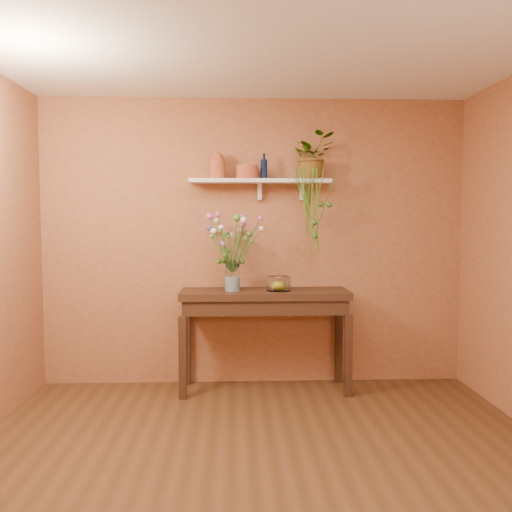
{
  "coord_description": "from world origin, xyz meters",
  "views": [
    {
      "loc": [
        -0.19,
        -3.06,
        1.57
      ],
      "look_at": [
        0.0,
        1.55,
        1.25
      ],
      "focal_mm": 37.35,
      "sensor_mm": 36.0,
      "label": 1
    }
  ],
  "objects_px": {
    "glass_vase": "(233,278)",
    "bouquet": "(232,235)",
    "glass_bowl": "(278,284)",
    "spider_plant": "(312,156)",
    "terracotta_jug": "(217,166)",
    "blue_bottle": "(264,169)",
    "sideboard": "(265,305)"
  },
  "relations": [
    {
      "from": "spider_plant",
      "to": "glass_bowl",
      "type": "height_order",
      "value": "spider_plant"
    },
    {
      "from": "glass_vase",
      "to": "blue_bottle",
      "type": "bearing_deg",
      "value": 27.17
    },
    {
      "from": "sideboard",
      "to": "bouquet",
      "type": "relative_size",
      "value": 2.78
    },
    {
      "from": "blue_bottle",
      "to": "glass_vase",
      "type": "bearing_deg",
      "value": -152.83
    },
    {
      "from": "terracotta_jug",
      "to": "spider_plant",
      "type": "distance_m",
      "value": 0.88
    },
    {
      "from": "spider_plant",
      "to": "glass_vase",
      "type": "xyz_separation_m",
      "value": [
        -0.74,
        -0.18,
        -1.11
      ]
    },
    {
      "from": "terracotta_jug",
      "to": "blue_bottle",
      "type": "height_order",
      "value": "terracotta_jug"
    },
    {
      "from": "blue_bottle",
      "to": "glass_bowl",
      "type": "relative_size",
      "value": 1.08
    },
    {
      "from": "glass_bowl",
      "to": "sideboard",
      "type": "bearing_deg",
      "value": 164.63
    },
    {
      "from": "glass_vase",
      "to": "sideboard",
      "type": "bearing_deg",
      "value": 6.07
    },
    {
      "from": "terracotta_jug",
      "to": "glass_bowl",
      "type": "xyz_separation_m",
      "value": [
        0.55,
        -0.16,
        -1.07
      ]
    },
    {
      "from": "spider_plant",
      "to": "glass_bowl",
      "type": "relative_size",
      "value": 1.98
    },
    {
      "from": "sideboard",
      "to": "terracotta_jug",
      "type": "distance_m",
      "value": 1.34
    },
    {
      "from": "sideboard",
      "to": "blue_bottle",
      "type": "xyz_separation_m",
      "value": [
        -0.0,
        0.12,
        1.24
      ]
    },
    {
      "from": "glass_bowl",
      "to": "blue_bottle",
      "type": "bearing_deg",
      "value": 129.23
    },
    {
      "from": "bouquet",
      "to": "glass_vase",
      "type": "bearing_deg",
      "value": -17.4
    },
    {
      "from": "blue_bottle",
      "to": "bouquet",
      "type": "relative_size",
      "value": 0.43
    },
    {
      "from": "terracotta_jug",
      "to": "blue_bottle",
      "type": "relative_size",
      "value": 1.06
    },
    {
      "from": "spider_plant",
      "to": "terracotta_jug",
      "type": "bearing_deg",
      "value": -178.66
    },
    {
      "from": "sideboard",
      "to": "spider_plant",
      "type": "bearing_deg",
      "value": 18.18
    },
    {
      "from": "glass_vase",
      "to": "bouquet",
      "type": "distance_m",
      "value": 0.38
    },
    {
      "from": "blue_bottle",
      "to": "glass_vase",
      "type": "relative_size",
      "value": 0.84
    },
    {
      "from": "glass_vase",
      "to": "bouquet",
      "type": "xyz_separation_m",
      "value": [
        -0.01,
        0.0,
        0.38
      ]
    },
    {
      "from": "spider_plant",
      "to": "bouquet",
      "type": "relative_size",
      "value": 0.78
    },
    {
      "from": "sideboard",
      "to": "bouquet",
      "type": "bearing_deg",
      "value": -174.38
    },
    {
      "from": "sideboard",
      "to": "terracotta_jug",
      "type": "relative_size",
      "value": 6.17
    },
    {
      "from": "glass_bowl",
      "to": "bouquet",
      "type": "bearing_deg",
      "value": 179.37
    },
    {
      "from": "spider_plant",
      "to": "glass_vase",
      "type": "relative_size",
      "value": 1.56
    },
    {
      "from": "terracotta_jug",
      "to": "blue_bottle",
      "type": "distance_m",
      "value": 0.43
    },
    {
      "from": "bouquet",
      "to": "glass_bowl",
      "type": "bearing_deg",
      "value": -0.63
    },
    {
      "from": "terracotta_jug",
      "to": "bouquet",
      "type": "height_order",
      "value": "terracotta_jug"
    },
    {
      "from": "blue_bottle",
      "to": "spider_plant",
      "type": "distance_m",
      "value": 0.46
    }
  ]
}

